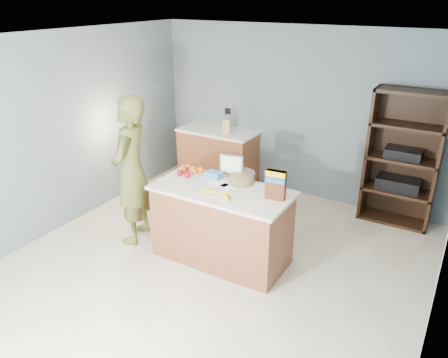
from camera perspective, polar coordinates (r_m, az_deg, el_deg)
The scene contains 15 objects.
floor at distance 5.04m, azimuth -2.06°, elevation -11.88°, with size 4.50×5.00×0.02m, color beige.
walls at distance 4.31m, azimuth -2.38°, elevation 6.39°, with size 4.52×5.02×2.51m.
counter_peninsula at distance 5.04m, azimuth -0.29°, elevation -6.32°, with size 1.56×0.76×0.90m.
back_cabinet at distance 7.07m, azimuth -0.76°, elevation 2.96°, with size 1.24×0.62×0.90m.
shelving_unit at distance 6.20m, azimuth 22.31°, elevation 2.25°, with size 0.90×0.40×1.80m.
person at distance 5.37m, azimuth -11.99°, elevation 1.02°, with size 0.67×0.44×1.83m, color brown.
knife_block at distance 6.73m, azimuth 0.48°, elevation 6.99°, with size 0.12×0.10×0.31m.
envelopes at distance 4.90m, azimuth 0.00°, elevation -0.83°, with size 0.38×0.22×0.00m.
bananas at distance 4.65m, azimuth -0.80°, elevation -1.92°, with size 0.41×0.20×0.04m.
apples at distance 5.18m, azimuth -5.25°, elevation 0.87°, with size 0.19×0.20×0.07m.
oranges at distance 5.25m, azimuth -4.16°, elevation 1.22°, with size 0.26×0.19×0.08m.
blue_carton at distance 5.08m, azimuth -1.33°, elevation 0.52°, with size 0.18×0.12×0.08m, color blue.
salad_bowl at distance 4.95m, azimuth 2.33°, elevation 0.13°, with size 0.30×0.30×0.13m.
tv at distance 5.04m, azimuth 0.98°, elevation 1.83°, with size 0.28×0.12×0.28m.
cereal_box at distance 4.54m, azimuth 6.78°, elevation -0.49°, with size 0.22×0.10×0.32m.
Camera 1 is at (2.25, -3.46, 2.90)m, focal length 35.00 mm.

